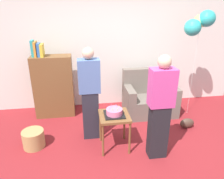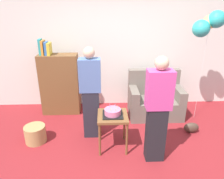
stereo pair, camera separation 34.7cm
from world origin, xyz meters
The scene contains 11 objects.
ground_plane centered at (0.00, 0.00, 0.00)m, with size 8.00×8.00×0.00m, color maroon.
wall_back centered at (0.00, 2.05, 1.35)m, with size 6.00×0.10×2.70m, color silver.
couch centered at (0.74, 1.41, 0.34)m, with size 1.10×0.70×0.96m.
bookshelf centered at (-1.30, 1.61, 0.67)m, with size 0.80×0.36×1.62m.
side_table centered at (-0.21, 0.29, 0.52)m, with size 0.48×0.48×0.61m.
birthday_cake centered at (-0.21, 0.29, 0.66)m, with size 0.32×0.32×0.17m.
person_blowing_candles centered at (-0.58, 0.66, 0.83)m, with size 0.36×0.22×1.63m.
person_holding_cake centered at (0.42, -0.01, 0.83)m, with size 0.36×0.22×1.63m.
wicker_basket centered at (-1.56, 0.50, 0.15)m, with size 0.36×0.36×0.30m, color #A88451.
handbag centered at (1.28, 0.66, 0.10)m, with size 0.28×0.14×0.20m, color #473328.
balloon_bunch centered at (1.58, 1.26, 1.92)m, with size 0.57×0.36×2.16m.
Camera 2 is at (-0.34, -2.68, 2.26)m, focal length 33.91 mm.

